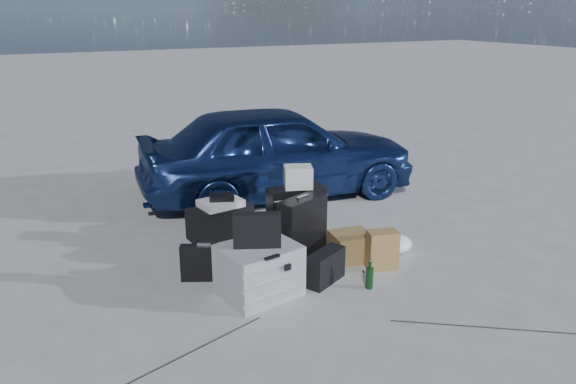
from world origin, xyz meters
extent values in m
plane|color=#A9A9A4|center=(0.00, 0.00, 0.00)|extent=(60.00, 60.00, 0.00)
imported|color=navy|center=(0.83, 2.49, 0.60)|extent=(3.68, 1.82, 1.21)
cube|color=gray|center=(-0.50, 0.13, 0.23)|extent=(0.70, 0.61, 0.45)
cube|color=black|center=(-0.51, 0.12, 0.60)|extent=(0.40, 0.25, 0.30)
cube|color=black|center=(-0.82, 0.60, 0.17)|extent=(0.43, 0.27, 0.34)
cube|color=black|center=(0.11, 0.48, 0.34)|extent=(0.55, 0.37, 0.68)
cube|color=black|center=(0.20, 0.78, 0.34)|extent=(0.58, 0.25, 0.68)
cube|color=beige|center=(0.22, 0.77, 0.79)|extent=(0.33, 0.30, 0.21)
cube|color=black|center=(-0.34, 1.50, 0.17)|extent=(0.70, 0.35, 0.34)
cube|color=beige|center=(-0.33, 1.50, 0.38)|extent=(0.47, 0.38, 0.07)
cube|color=black|center=(-0.31, 1.50, 0.44)|extent=(0.31, 0.26, 0.06)
cube|color=olive|center=(0.74, 0.07, 0.19)|extent=(0.32, 0.24, 0.38)
cube|color=olive|center=(0.59, 0.36, 0.14)|extent=(0.41, 0.37, 0.28)
ellipsoid|color=white|center=(1.08, 0.29, 0.09)|extent=(0.38, 0.34, 0.19)
cube|color=black|center=(0.12, 0.07, 0.15)|extent=(0.45, 0.33, 0.30)
cylinder|color=black|center=(0.41, -0.21, 0.13)|extent=(0.08, 0.08, 0.26)
camera|label=1|loc=(-2.25, -3.84, 2.36)|focal=35.00mm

